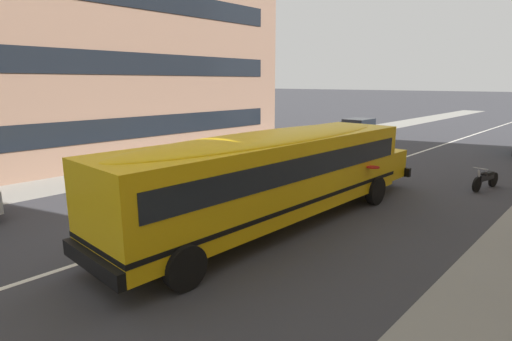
# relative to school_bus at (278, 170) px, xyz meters

# --- Properties ---
(ground_plane) EXTENTS (400.00, 400.00, 0.00)m
(ground_plane) POSITION_rel_school_bus_xyz_m (-2.16, 1.66, -1.68)
(ground_plane) COLOR #38383D
(sidewalk_far) EXTENTS (120.00, 3.00, 0.01)m
(sidewalk_far) POSITION_rel_school_bus_xyz_m (-2.16, 9.70, -1.67)
(sidewalk_far) COLOR gray
(sidewalk_far) RESTS_ON ground_plane
(lane_centreline) EXTENTS (110.00, 0.16, 0.01)m
(lane_centreline) POSITION_rel_school_bus_xyz_m (-2.16, 1.66, -1.67)
(lane_centreline) COLOR silver
(lane_centreline) RESTS_ON ground_plane
(school_bus) EXTENTS (12.65, 3.09, 2.82)m
(school_bus) POSITION_rel_school_bus_xyz_m (0.00, 0.00, 0.00)
(school_bus) COLOR yellow
(school_bus) RESTS_ON ground_plane
(parked_car_grey_under_tree) EXTENTS (3.92, 1.92, 1.64)m
(parked_car_grey_under_tree) POSITION_rel_school_bus_xyz_m (17.33, 6.77, -0.83)
(parked_car_grey_under_tree) COLOR gray
(parked_car_grey_under_tree) RESTS_ON ground_plane
(motorcycle_by_crossing) EXTENTS (1.99, 0.62, 0.94)m
(motorcycle_by_crossing) POSITION_rel_school_bus_xyz_m (8.75, -3.58, -1.24)
(motorcycle_by_crossing) COLOR black
(motorcycle_by_crossing) RESTS_ON ground_plane
(apartment_block_far_centre) EXTENTS (19.42, 9.54, 13.30)m
(apartment_block_far_centre) POSITION_rel_school_bus_xyz_m (3.37, 15.95, 4.97)
(apartment_block_far_centre) COLOR #93705B
(apartment_block_far_centre) RESTS_ON ground_plane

